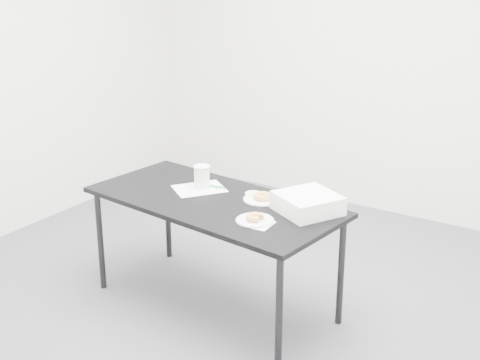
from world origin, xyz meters
The scene contains 14 objects.
floor centered at (0.00, 0.00, 0.00)m, with size 4.00×4.00×0.00m, color #504F54.
wall_back centered at (0.00, 2.00, 1.35)m, with size 4.00×0.02×2.70m, color white.
table centered at (-0.01, -0.08, 0.65)m, with size 1.62×0.90×0.70m.
scorecard centered at (-0.20, 0.03, 0.71)m, with size 0.24×0.30×0.00m, color white.
logo_patch centered at (-0.11, 0.11, 0.71)m, with size 0.05×0.05×0.00m, color green.
pen centered at (-0.13, 0.10, 0.71)m, with size 0.01×0.01×0.14m, color #0C8C7C.
napkin centered at (0.40, -0.25, 0.71)m, with size 0.15×0.15×0.00m, color white.
plate_near centered at (0.37, -0.23, 0.71)m, with size 0.21×0.21×0.01m, color white.
donut_near centered at (0.37, -0.23, 0.73)m, with size 0.10×0.10×0.03m, color #D28B42.
plate_far centered at (0.23, 0.08, 0.71)m, with size 0.23×0.23×0.01m, color white.
donut_far centered at (0.23, 0.08, 0.73)m, with size 0.11×0.11×0.04m, color #D28B42.
coffee_cup centered at (-0.19, 0.05, 0.78)m, with size 0.10×0.10×0.14m, color white.
cup_lid centered at (0.14, 0.12, 0.71)m, with size 0.10×0.10×0.01m, color white.
bakery_box centered at (0.54, 0.05, 0.76)m, with size 0.31×0.31×0.10m, color white.
Camera 1 is at (2.13, -3.11, 2.13)m, focal length 50.00 mm.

